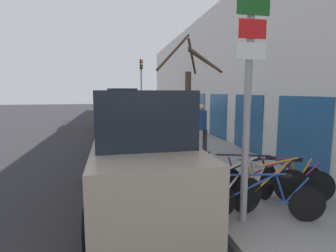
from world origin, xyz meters
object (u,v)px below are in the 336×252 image
(bicycle_4, at_px, (248,179))
(parked_car_1, at_px, (123,125))
(parked_car_0, at_px, (140,155))
(traffic_light, at_px, (141,81))
(signpost, at_px, (248,98))
(bicycle_3, at_px, (272,182))
(pedestrian_near, at_px, (201,125))
(bicycle_0, at_px, (262,199))
(bicycle_2, at_px, (281,186))
(street_tree, at_px, (189,106))
(bicycle_1, at_px, (242,191))
(parked_car_2, at_px, (122,111))

(bicycle_4, distance_m, parked_car_1, 6.36)
(parked_car_0, relative_size, traffic_light, 1.04)
(signpost, relative_size, bicycle_3, 1.68)
(parked_car_0, bearing_deg, pedestrian_near, 54.05)
(bicycle_0, distance_m, bicycle_4, 0.93)
(bicycle_4, height_order, pedestrian_near, pedestrian_near)
(bicycle_2, bearing_deg, pedestrian_near, -11.73)
(bicycle_2, bearing_deg, bicycle_3, -1.49)
(bicycle_4, xyz_separation_m, street_tree, (-0.52, 2.62, 1.38))
(bicycle_1, height_order, street_tree, street_tree)
(bicycle_2, relative_size, bicycle_4, 1.11)
(bicycle_4, bearing_deg, parked_car_2, 40.03)
(bicycle_3, xyz_separation_m, pedestrian_near, (-0.04, 4.27, 0.63))
(bicycle_3, height_order, bicycle_4, bicycle_4)
(street_tree, bearing_deg, bicycle_1, -89.08)
(bicycle_2, relative_size, traffic_light, 0.51)
(signpost, height_order, bicycle_4, signpost)
(bicycle_0, height_order, parked_car_2, parked_car_2)
(parked_car_2, bearing_deg, bicycle_2, -77.76)
(bicycle_4, relative_size, parked_car_0, 0.44)
(parked_car_1, bearing_deg, parked_car_0, -91.23)
(signpost, relative_size, parked_car_2, 0.90)
(bicycle_1, distance_m, parked_car_1, 6.79)
(parked_car_0, relative_size, parked_car_2, 1.10)
(parked_car_2, bearing_deg, signpost, -82.62)
(signpost, relative_size, parked_car_1, 0.82)
(signpost, height_order, pedestrian_near, signpost)
(pedestrian_near, bearing_deg, signpost, 81.21)
(parked_car_0, xyz_separation_m, parked_car_2, (0.04, 11.25, 0.06))
(parked_car_0, bearing_deg, street_tree, 51.76)
(bicycle_0, relative_size, bicycle_1, 0.89)
(bicycle_3, relative_size, pedestrian_near, 1.30)
(parked_car_1, relative_size, parked_car_2, 1.10)
(parked_car_2, distance_m, pedestrian_near, 8.08)
(signpost, height_order, street_tree, signpost)
(signpost, distance_m, traffic_light, 14.60)
(pedestrian_near, relative_size, street_tree, 0.46)
(street_tree, height_order, traffic_light, traffic_light)
(bicycle_3, relative_size, street_tree, 0.60)
(signpost, bearing_deg, bicycle_0, -4.33)
(bicycle_2, relative_size, parked_car_2, 0.54)
(bicycle_0, distance_m, street_tree, 3.80)
(parked_car_1, height_order, parked_car_2, parked_car_2)
(bicycle_2, bearing_deg, parked_car_0, 57.98)
(bicycle_0, relative_size, bicycle_3, 0.88)
(bicycle_4, height_order, traffic_light, traffic_light)
(signpost, bearing_deg, bicycle_1, 69.69)
(street_tree, bearing_deg, parked_car_0, -127.75)
(bicycle_2, distance_m, pedestrian_near, 4.53)
(bicycle_1, height_order, bicycle_3, bicycle_1)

